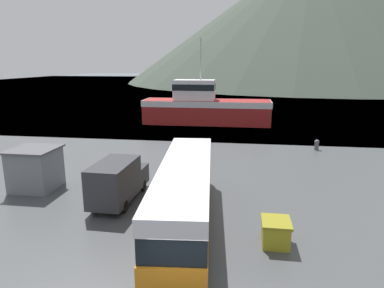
{
  "coord_description": "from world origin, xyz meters",
  "views": [
    {
      "loc": [
        1.7,
        -8.92,
        8.05
      ],
      "look_at": [
        -2.01,
        16.3,
        2.0
      ],
      "focal_mm": 32.0,
      "sensor_mm": 36.0,
      "label": 1
    }
  ],
  "objects_px": {
    "dock_kiosk": "(35,168)",
    "tour_bus": "(185,191)",
    "fishing_boat": "(205,107)",
    "storage_bin": "(276,232)",
    "delivery_van": "(118,180)"
  },
  "relations": [
    {
      "from": "dock_kiosk",
      "to": "storage_bin",
      "type": "bearing_deg",
      "value": -18.67
    },
    {
      "from": "tour_bus",
      "to": "fishing_boat",
      "type": "bearing_deg",
      "value": 89.42
    },
    {
      "from": "tour_bus",
      "to": "storage_bin",
      "type": "distance_m",
      "value": 4.77
    },
    {
      "from": "tour_bus",
      "to": "storage_bin",
      "type": "height_order",
      "value": "tour_bus"
    },
    {
      "from": "tour_bus",
      "to": "dock_kiosk",
      "type": "distance_m",
      "value": 11.08
    },
    {
      "from": "tour_bus",
      "to": "storage_bin",
      "type": "relative_size",
      "value": 8.29
    },
    {
      "from": "storage_bin",
      "to": "dock_kiosk",
      "type": "height_order",
      "value": "dock_kiosk"
    },
    {
      "from": "tour_bus",
      "to": "fishing_boat",
      "type": "xyz_separation_m",
      "value": [
        -2.32,
        29.89,
        0.52
      ]
    },
    {
      "from": "fishing_boat",
      "to": "storage_bin",
      "type": "height_order",
      "value": "fishing_boat"
    },
    {
      "from": "dock_kiosk",
      "to": "tour_bus",
      "type": "bearing_deg",
      "value": -18.81
    },
    {
      "from": "tour_bus",
      "to": "storage_bin",
      "type": "bearing_deg",
      "value": -23.35
    },
    {
      "from": "tour_bus",
      "to": "dock_kiosk",
      "type": "height_order",
      "value": "tour_bus"
    },
    {
      "from": "delivery_van",
      "to": "fishing_boat",
      "type": "xyz_separation_m",
      "value": [
        2.08,
        27.66,
        0.96
      ]
    },
    {
      "from": "delivery_van",
      "to": "fishing_boat",
      "type": "distance_m",
      "value": 27.75
    },
    {
      "from": "fishing_boat",
      "to": "storage_bin",
      "type": "xyz_separation_m",
      "value": [
        6.7,
        -31.35,
        -1.71
      ]
    }
  ]
}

